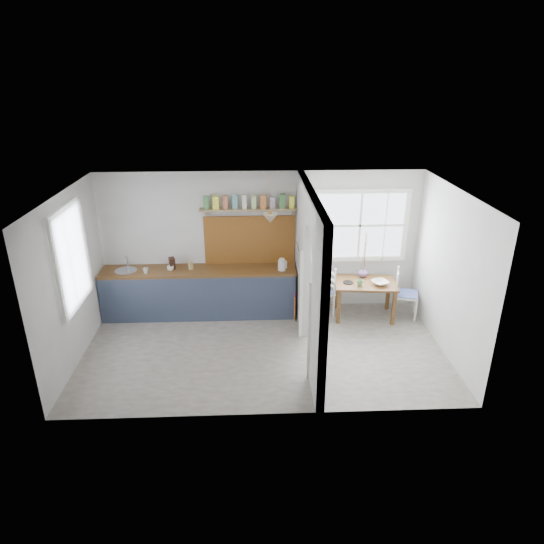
{
  "coord_description": "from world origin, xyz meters",
  "views": [
    {
      "loc": [
        -0.17,
        -6.79,
        4.23
      ],
      "look_at": [
        0.14,
        0.33,
        1.23
      ],
      "focal_mm": 32.0,
      "sensor_mm": 36.0,
      "label": 1
    }
  ],
  "objects_px": {
    "kettle": "(282,264)",
    "vase": "(363,272)",
    "dining_table": "(364,299)",
    "chair_right": "(406,294)",
    "chair_left": "(319,291)"
  },
  "relations": [
    {
      "from": "kettle",
      "to": "chair_right",
      "type": "bearing_deg",
      "value": -5.39
    },
    {
      "from": "vase",
      "to": "chair_left",
      "type": "bearing_deg",
      "value": -168.67
    },
    {
      "from": "kettle",
      "to": "vase",
      "type": "bearing_deg",
      "value": 3.15
    },
    {
      "from": "dining_table",
      "to": "vase",
      "type": "distance_m",
      "value": 0.5
    },
    {
      "from": "dining_table",
      "to": "chair_right",
      "type": "relative_size",
      "value": 1.22
    },
    {
      "from": "chair_left",
      "to": "kettle",
      "type": "xyz_separation_m",
      "value": [
        -0.69,
        0.03,
        0.53
      ]
    },
    {
      "from": "dining_table",
      "to": "kettle",
      "type": "xyz_separation_m",
      "value": [
        -1.51,
        0.11,
        0.67
      ]
    },
    {
      "from": "chair_right",
      "to": "dining_table",
      "type": "bearing_deg",
      "value": 105.29
    },
    {
      "from": "chair_left",
      "to": "chair_right",
      "type": "height_order",
      "value": "chair_left"
    },
    {
      "from": "dining_table",
      "to": "chair_right",
      "type": "height_order",
      "value": "chair_right"
    },
    {
      "from": "vase",
      "to": "dining_table",
      "type": "bearing_deg",
      "value": -90.2
    },
    {
      "from": "dining_table",
      "to": "kettle",
      "type": "distance_m",
      "value": 1.65
    },
    {
      "from": "chair_left",
      "to": "kettle",
      "type": "bearing_deg",
      "value": -113.36
    },
    {
      "from": "kettle",
      "to": "vase",
      "type": "distance_m",
      "value": 1.53
    },
    {
      "from": "kettle",
      "to": "vase",
      "type": "xyz_separation_m",
      "value": [
        1.51,
        0.14,
        -0.24
      ]
    }
  ]
}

